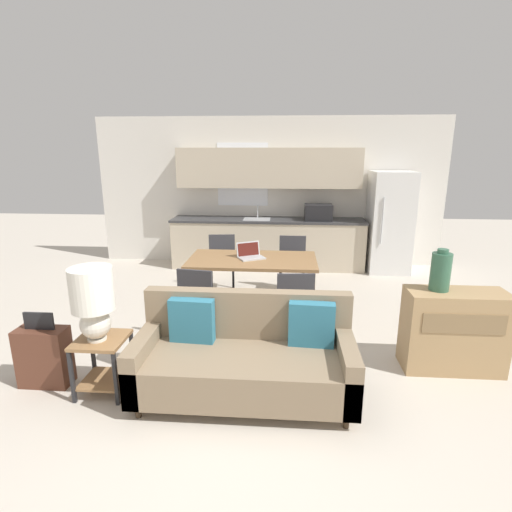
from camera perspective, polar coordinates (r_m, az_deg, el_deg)
The scene contains 16 objects.
ground_plane at distance 3.58m, azimuth -1.95°, elevation -21.40°, with size 20.00×20.00×0.00m, color beige.
wall_back at distance 7.54m, azimuth 1.81°, elevation 9.15°, with size 6.40×0.07×2.70m.
kitchen_counter at distance 7.31m, azimuth 1.84°, elevation 4.92°, with size 3.49×0.65×2.15m.
refrigerator at distance 7.42m, azimuth 18.50°, elevation 4.59°, with size 0.70×0.75×1.76m.
dining_table at distance 5.20m, azimuth -0.51°, elevation -1.01°, with size 1.65×0.90×0.75m.
couch at distance 3.63m, azimuth -1.54°, elevation -14.30°, with size 1.88×0.80×0.88m.
side_table at distance 3.90m, azimuth -21.06°, elevation -13.21°, with size 0.42×0.42×0.52m.
table_lamp at distance 3.67m, azimuth -22.29°, elevation -5.68°, with size 0.36×0.36×0.65m.
credenza at distance 4.41m, azimuth 26.37°, elevation -9.54°, with size 0.94×0.40×0.81m.
vase at distance 4.19m, azimuth 24.87°, elevation -1.98°, with size 0.18×0.18×0.41m.
dining_chair_near_right at distance 4.46m, azimuth 5.48°, elevation -6.69°, with size 0.45×0.45×0.86m.
dining_chair_far_right at distance 6.03m, azimuth 5.19°, elevation -0.86°, with size 0.43×0.43×0.86m.
dining_chair_near_left at distance 4.61m, azimuth -8.09°, elevation -6.03°, with size 0.48×0.48×0.86m.
dining_chair_far_left at distance 6.11m, azimuth -4.88°, elevation -0.64°, with size 0.47×0.47×0.86m.
laptop at distance 5.22m, azimuth -0.86°, elevation 0.28°, with size 0.40×0.38×0.20m.
suitcase at distance 4.25m, azimuth -28.01°, elevation -12.52°, with size 0.45×0.22×0.72m.
Camera 1 is at (0.33, -2.86, 2.12)m, focal length 28.00 mm.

